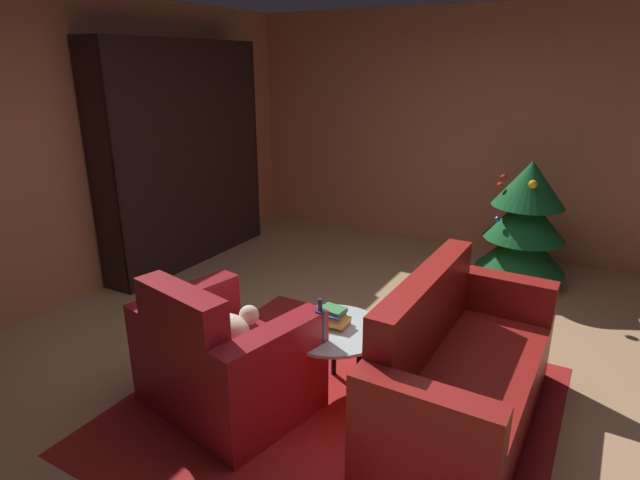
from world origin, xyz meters
The scene contains 11 objects.
ground_plane centered at (0.00, 0.00, 0.00)m, with size 7.33×7.33×0.00m, color tan.
wall_back centered at (0.00, 3.09, 1.33)m, with size 5.69×0.06×2.67m, color tan.
wall_left centered at (-2.81, 0.00, 1.33)m, with size 0.06×6.23×2.67m, color tan.
area_rug centered at (0.08, -0.41, 0.00)m, with size 2.52×2.42×0.01m, color #A51F1D.
bookshelf_unit centered at (-2.56, 1.28, 1.13)m, with size 0.37×2.08×2.30m.
armchair_red centered at (-0.56, -0.73, 0.32)m, with size 1.14×0.97×0.90m.
couch_red centered at (0.77, -0.20, 0.32)m, with size 0.74×1.68×0.94m.
coffee_table centered at (-0.03, -0.27, 0.42)m, with size 0.69×0.69×0.47m.
book_stack_on_table centered at (-0.06, -0.23, 0.52)m, with size 0.22×0.18×0.12m.
bottle_on_table centered at (-0.02, -0.45, 0.58)m, with size 0.07×0.07×0.29m.
decorated_tree centered at (0.72, 2.23, 0.63)m, with size 0.84×0.84×1.22m.
Camera 1 is at (1.36, -2.91, 2.09)m, focal length 29.37 mm.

